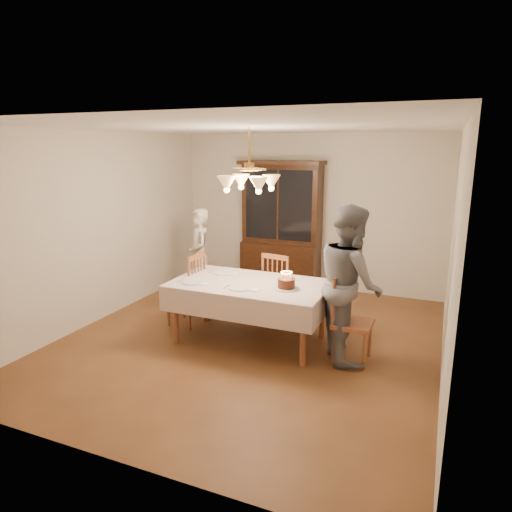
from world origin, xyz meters
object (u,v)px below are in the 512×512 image
at_px(elderly_woman, 200,255).
at_px(dining_table, 250,288).
at_px(chair_far_side, 281,291).
at_px(china_hutch, 281,228).
at_px(birthday_cake, 286,284).

bearing_deg(elderly_woman, dining_table, 9.74).
bearing_deg(elderly_woman, chair_far_side, 35.19).
bearing_deg(china_hutch, dining_table, -80.04).
xyz_separation_m(chair_far_side, elderly_woman, (-1.49, 0.38, 0.29)).
relative_size(china_hutch, birthday_cake, 7.20).
bearing_deg(chair_far_side, birthday_cake, -66.65).
xyz_separation_m(china_hutch, chair_far_side, (0.55, -1.52, -0.60)).
relative_size(elderly_woman, birthday_cake, 4.88).
height_order(chair_far_side, birthday_cake, chair_far_side).
height_order(chair_far_side, elderly_woman, elderly_woman).
distance_m(dining_table, chair_far_side, 0.79).
xyz_separation_m(chair_far_side, birthday_cake, (0.34, -0.79, 0.37)).
relative_size(china_hutch, chair_far_side, 2.16).
bearing_deg(china_hutch, birthday_cake, -68.95).
distance_m(elderly_woman, birthday_cake, 2.18).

